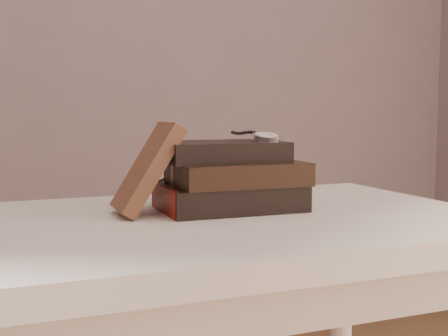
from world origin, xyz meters
name	(u,v)px	position (x,y,z in m)	size (l,w,h in m)	color
table	(199,271)	(0.00, 0.35, 0.66)	(1.00, 0.60, 0.75)	white
book_stack	(230,178)	(0.08, 0.40, 0.81)	(0.25, 0.18, 0.12)	black
journal	(147,169)	(-0.07, 0.41, 0.83)	(0.03, 0.11, 0.17)	#49291C
pocket_watch	(265,136)	(0.14, 0.39, 0.88)	(0.05, 0.15, 0.02)	silver
eyeglasses	(170,168)	(-0.01, 0.49, 0.82)	(0.10, 0.12, 0.05)	silver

